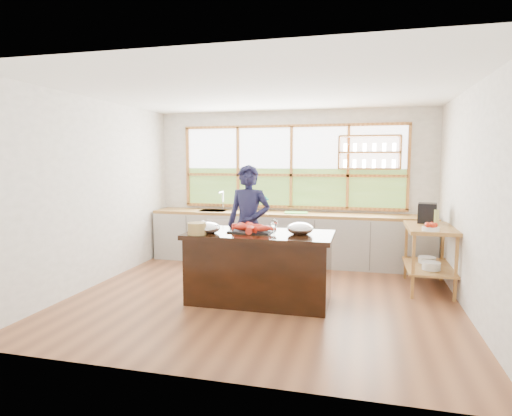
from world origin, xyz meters
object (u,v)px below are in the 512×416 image
(island, at_px, (259,267))
(espresso_machine, at_px, (427,213))
(cook, at_px, (249,226))
(wicker_basket, at_px, (197,229))

(island, relative_size, espresso_machine, 6.34)
(cook, distance_m, espresso_machine, 2.63)
(island, height_order, wicker_basket, wicker_basket)
(island, distance_m, wicker_basket, 0.94)
(island, height_order, espresso_machine, espresso_machine)
(wicker_basket, bearing_deg, island, 23.69)
(cook, relative_size, wicker_basket, 7.57)
(cook, bearing_deg, island, -60.91)
(island, height_order, cook, cook)
(island, distance_m, espresso_machine, 2.69)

